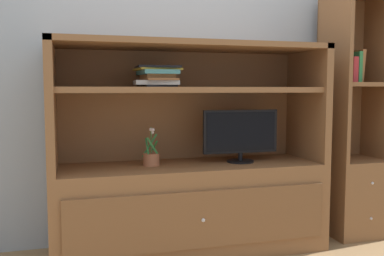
{
  "coord_description": "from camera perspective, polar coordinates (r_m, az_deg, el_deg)",
  "views": [
    {
      "loc": [
        -0.77,
        -2.36,
        1.1
      ],
      "look_at": [
        0.0,
        0.35,
        0.85
      ],
      "focal_mm": 40.14,
      "sensor_mm": 36.0,
      "label": 1
    }
  ],
  "objects": [
    {
      "name": "potted_plant",
      "position": [
        2.86,
        -5.43,
        -3.98
      ],
      "size": [
        0.11,
        0.11,
        0.26
      ],
      "color": "#B26642",
      "rests_on": "media_console"
    },
    {
      "name": "media_console",
      "position": [
        2.95,
        -0.3,
        -7.57
      ],
      "size": [
        1.82,
        0.59,
        1.41
      ],
      "color": "brown",
      "rests_on": "ground_plane"
    },
    {
      "name": "magazine_stack",
      "position": [
        2.82,
        -4.69,
        6.87
      ],
      "size": [
        0.3,
        0.34,
        0.14
      ],
      "color": "black",
      "rests_on": "media_console"
    },
    {
      "name": "painted_rear_wall",
      "position": [
        3.22,
        -1.98,
        10.46
      ],
      "size": [
        6.0,
        0.1,
        2.8
      ],
      "primitive_type": "cube",
      "color": "#9EA8B2",
      "rests_on": "ground_plane"
    },
    {
      "name": "upright_book_row",
      "position": [
        3.41,
        20.13,
        7.45
      ],
      "size": [
        0.18,
        0.18,
        0.24
      ],
      "color": "teal",
      "rests_on": "bookshelf_tall"
    },
    {
      "name": "tv_monitor",
      "position": [
        2.98,
        6.48,
        -0.83
      ],
      "size": [
        0.54,
        0.19,
        0.36
      ],
      "color": "black",
      "rests_on": "media_console"
    },
    {
      "name": "bookshelf_tall",
      "position": [
        3.5,
        20.67,
        -3.42
      ],
      "size": [
        0.44,
        0.43,
        1.82
      ],
      "color": "brown",
      "rests_on": "ground_plane"
    }
  ]
}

